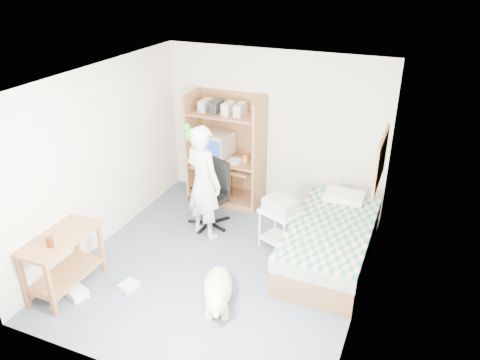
% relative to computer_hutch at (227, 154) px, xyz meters
% --- Properties ---
extents(floor, '(4.00, 4.00, 0.00)m').
position_rel_computer_hutch_xyz_m(floor, '(0.70, -1.74, -0.82)').
color(floor, '#4D5569').
rests_on(floor, ground).
extents(wall_back, '(3.60, 0.02, 2.50)m').
position_rel_computer_hutch_xyz_m(wall_back, '(0.70, 0.26, 0.43)').
color(wall_back, silver).
rests_on(wall_back, floor).
extents(wall_right, '(0.02, 4.00, 2.50)m').
position_rel_computer_hutch_xyz_m(wall_right, '(2.50, -1.74, 0.43)').
color(wall_right, silver).
rests_on(wall_right, floor).
extents(wall_left, '(0.02, 4.00, 2.50)m').
position_rel_computer_hutch_xyz_m(wall_left, '(-1.10, -1.74, 0.43)').
color(wall_left, silver).
rests_on(wall_left, floor).
extents(ceiling, '(3.60, 4.00, 0.02)m').
position_rel_computer_hutch_xyz_m(ceiling, '(0.70, -1.74, 1.68)').
color(ceiling, white).
rests_on(ceiling, wall_back).
extents(computer_hutch, '(1.20, 0.63, 1.80)m').
position_rel_computer_hutch_xyz_m(computer_hutch, '(0.00, 0.00, 0.00)').
color(computer_hutch, brown).
rests_on(computer_hutch, floor).
extents(bed, '(1.02, 2.02, 0.66)m').
position_rel_computer_hutch_xyz_m(bed, '(2.00, -1.12, -0.53)').
color(bed, brown).
rests_on(bed, floor).
extents(side_desk, '(0.50, 1.00, 0.75)m').
position_rel_computer_hutch_xyz_m(side_desk, '(-0.85, -2.94, -0.33)').
color(side_desk, brown).
rests_on(side_desk, floor).
extents(corkboard, '(0.04, 0.94, 0.66)m').
position_rel_computer_hutch_xyz_m(corkboard, '(2.47, -0.84, 0.63)').
color(corkboard, olive).
rests_on(corkboard, wall_right).
extents(office_chair, '(0.59, 0.59, 1.02)m').
position_rel_computer_hutch_xyz_m(office_chair, '(0.12, -0.85, -0.46)').
color(office_chair, black).
rests_on(office_chair, floor).
extents(person, '(0.72, 0.61, 1.70)m').
position_rel_computer_hutch_xyz_m(person, '(0.15, -1.16, 0.03)').
color(person, silver).
rests_on(person, floor).
extents(parrot, '(0.12, 0.21, 0.34)m').
position_rel_computer_hutch_xyz_m(parrot, '(-0.05, -1.14, 0.73)').
color(parrot, '#179115').
rests_on(parrot, person).
extents(dog, '(0.59, 1.01, 0.40)m').
position_rel_computer_hutch_xyz_m(dog, '(0.97, -2.45, -0.65)').
color(dog, '#D2B78D').
rests_on(dog, floor).
extents(printer_cart, '(0.61, 0.56, 0.60)m').
position_rel_computer_hutch_xyz_m(printer_cart, '(1.28, -1.08, -0.42)').
color(printer_cart, white).
rests_on(printer_cart, floor).
extents(printer, '(0.51, 0.45, 0.18)m').
position_rel_computer_hutch_xyz_m(printer, '(1.28, -1.08, -0.13)').
color(printer, '#A4A49F').
rests_on(printer, printer_cart).
extents(crt_monitor, '(0.46, 0.48, 0.39)m').
position_rel_computer_hutch_xyz_m(crt_monitor, '(-0.16, 0.01, 0.14)').
color(crt_monitor, beige).
rests_on(crt_monitor, computer_hutch).
extents(keyboard, '(0.47, 0.22, 0.03)m').
position_rel_computer_hutch_xyz_m(keyboard, '(-0.04, -0.16, -0.15)').
color(keyboard, beige).
rests_on(keyboard, computer_hutch).
extents(pencil_cup, '(0.08, 0.08, 0.12)m').
position_rel_computer_hutch_xyz_m(pencil_cup, '(0.36, -0.09, -0.00)').
color(pencil_cup, gold).
rests_on(pencil_cup, computer_hutch).
extents(drink_glass, '(0.08, 0.08, 0.12)m').
position_rel_computer_hutch_xyz_m(drink_glass, '(-0.80, -3.13, -0.01)').
color(drink_glass, '#421D0A').
rests_on(drink_glass, side_desk).
extents(floor_box_a, '(0.30, 0.27, 0.10)m').
position_rel_computer_hutch_xyz_m(floor_box_a, '(-0.64, -3.03, -0.77)').
color(floor_box_a, white).
rests_on(floor_box_a, floor).
extents(floor_box_b, '(0.23, 0.26, 0.08)m').
position_rel_computer_hutch_xyz_m(floor_box_b, '(-0.15, -2.67, -0.78)').
color(floor_box_b, beige).
rests_on(floor_box_b, floor).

